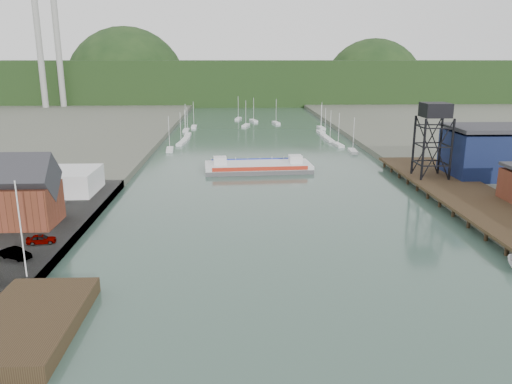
{
  "coord_description": "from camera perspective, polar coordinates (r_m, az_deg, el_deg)",
  "views": [
    {
      "loc": [
        -7.47,
        -46.9,
        27.19
      ],
      "look_at": [
        -3.91,
        39.54,
        4.0
      ],
      "focal_mm": 35.0,
      "sensor_mm": 36.0,
      "label": 1
    }
  ],
  "objects": [
    {
      "name": "chain_ferry",
      "position": [
        124.6,
        0.23,
        2.91
      ],
      "size": [
        26.88,
        12.25,
        3.78
      ],
      "rotation": [
        0.0,
        0.0,
        0.07
      ],
      "color": "#4F4F51",
      "rests_on": "ground"
    },
    {
      "name": "blue_shed",
      "position": [
        123.03,
        25.6,
        4.11
      ],
      "size": [
        20.5,
        14.5,
        11.3
      ],
      "color": "#0C1637",
      "rests_on": "east_land"
    },
    {
      "name": "distant_hills",
      "position": [
        348.67,
        -1.83,
        12.24
      ],
      "size": [
        500.0,
        120.0,
        80.0
      ],
      "color": "black",
      "rests_on": "ground"
    },
    {
      "name": "west_stage",
      "position": [
        57.92,
        -24.6,
        -13.47
      ],
      "size": [
        10.0,
        18.0,
        1.8
      ],
      "primitive_type": "cube",
      "color": "black",
      "rests_on": "ground"
    },
    {
      "name": "west_quay",
      "position": [
        78.93,
        -26.7,
        -6.21
      ],
      "size": [
        16.0,
        80.0,
        1.6
      ],
      "primitive_type": "cube",
      "color": "slate",
      "rests_on": "ground"
    },
    {
      "name": "ground",
      "position": [
        54.72,
        6.01,
        -14.88
      ],
      "size": [
        600.0,
        600.0,
        0.0
      ],
      "primitive_type": "plane",
      "color": "#334F43",
      "rests_on": "ground"
    },
    {
      "name": "east_pier",
      "position": [
        105.18,
        22.73,
        -0.1
      ],
      "size": [
        14.0,
        70.0,
        2.45
      ],
      "color": "black",
      "rests_on": "ground"
    },
    {
      "name": "marina_sailboats",
      "position": [
        187.45,
        -0.03,
        6.77
      ],
      "size": [
        57.71,
        92.65,
        0.9
      ],
      "color": "silver",
      "rests_on": "ground"
    },
    {
      "name": "car_west_a",
      "position": [
        77.77,
        -23.33,
        -4.96
      ],
      "size": [
        4.21,
        2.25,
        1.36
      ],
      "primitive_type": "imported",
      "rotation": [
        0.0,
        0.0,
        1.74
      ],
      "color": "#999999",
      "rests_on": "west_quay"
    },
    {
      "name": "car_west_b",
      "position": [
        73.48,
        -25.79,
        -6.34
      ],
      "size": [
        4.62,
        3.32,
        1.45
      ],
      "primitive_type": "imported",
      "rotation": [
        0.0,
        0.0,
        1.11
      ],
      "color": "#999999",
      "rests_on": "west_quay"
    },
    {
      "name": "flagpole",
      "position": [
        65.37,
        -25.28,
        -3.93
      ],
      "size": [
        0.16,
        0.16,
        12.0
      ],
      "primitive_type": "cylinder",
      "color": "silver",
      "rests_on": "west_quay"
    },
    {
      "name": "lift_tower",
      "position": [
        113.76,
        19.79,
        8.31
      ],
      "size": [
        6.5,
        6.5,
        16.0
      ],
      "color": "black",
      "rests_on": "east_pier"
    },
    {
      "name": "white_shed",
      "position": [
        106.15,
        -22.43,
        1.15
      ],
      "size": [
        18.0,
        12.0,
        4.5
      ],
      "primitive_type": "cube",
      "color": "silver",
      "rests_on": "west_quay"
    },
    {
      "name": "harbor_building",
      "position": [
        86.9,
        -25.69,
        -0.57
      ],
      "size": [
        12.2,
        8.2,
        8.9
      ],
      "color": "#5A2919",
      "rests_on": "west_quay"
    },
    {
      "name": "smokestacks",
      "position": [
        296.28,
        -22.54,
        14.45
      ],
      "size": [
        11.2,
        8.2,
        60.0
      ],
      "color": "#9C9C97",
      "rests_on": "ground"
    }
  ]
}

